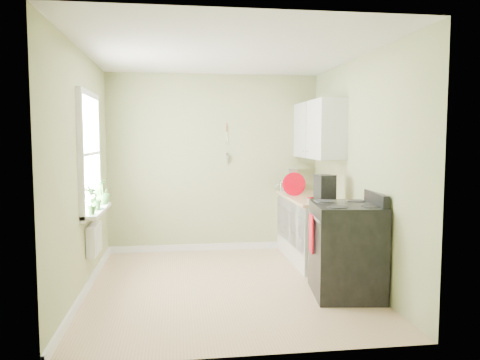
{
  "coord_description": "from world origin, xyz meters",
  "views": [
    {
      "loc": [
        -0.57,
        -5.34,
        1.73
      ],
      "look_at": [
        0.23,
        0.55,
        1.2
      ],
      "focal_mm": 35.0,
      "sensor_mm": 36.0,
      "label": 1
    }
  ],
  "objects": [
    {
      "name": "plant_c",
      "position": [
        -1.5,
        0.7,
        1.06
      ],
      "size": [
        0.22,
        0.22,
        0.32
      ],
      "primitive_type": "imported",
      "rotation": [
        0.0,
        0.0,
        4.47
      ],
      "color": "#376829",
      "rests_on": "window_sill"
    },
    {
      "name": "base_cabinets",
      "position": [
        1.3,
        1.0,
        0.43
      ],
      "size": [
        0.6,
        1.6,
        0.87
      ],
      "primitive_type": "cube",
      "color": "white",
      "rests_on": "floor"
    },
    {
      "name": "countertop",
      "position": [
        1.29,
        1.0,
        0.89
      ],
      "size": [
        0.64,
        1.6,
        0.04
      ],
      "primitive_type": "cube",
      "color": "#DFB988",
      "rests_on": "base_cabinets"
    },
    {
      "name": "stove",
      "position": [
        1.28,
        -0.48,
        0.51
      ],
      "size": [
        0.83,
        0.91,
        1.14
      ],
      "color": "black",
      "rests_on": "floor"
    },
    {
      "name": "red_tray",
      "position": [
        1.09,
        1.12,
        1.08
      ],
      "size": [
        0.34,
        0.08,
        0.34
      ],
      "primitive_type": "cylinder",
      "rotation": [
        1.45,
        0.0,
        0.07
      ],
      "color": "#B50011",
      "rests_on": "countertop"
    },
    {
      "name": "kettle",
      "position": [
        1.05,
        1.72,
        1.0
      ],
      "size": [
        0.18,
        0.1,
        0.18
      ],
      "color": "silver",
      "rests_on": "countertop"
    },
    {
      "name": "floor",
      "position": [
        0.0,
        0.0,
        -0.01
      ],
      "size": [
        3.2,
        3.6,
        0.02
      ],
      "primitive_type": "cube",
      "color": "tan",
      "rests_on": "ground"
    },
    {
      "name": "upper_cabinets",
      "position": [
        1.43,
        1.1,
        1.85
      ],
      "size": [
        0.35,
        1.4,
        0.8
      ],
      "primitive_type": "cube",
      "color": "white",
      "rests_on": "wall_right"
    },
    {
      "name": "wall_left",
      "position": [
        -1.61,
        0.0,
        1.35
      ],
      "size": [
        0.02,
        3.6,
        2.7
      ],
      "primitive_type": "cube",
      "color": "tan",
      "rests_on": "floor"
    },
    {
      "name": "wall_back",
      "position": [
        0.0,
        1.81,
        1.35
      ],
      "size": [
        3.2,
        0.02,
        2.7
      ],
      "primitive_type": "cube",
      "color": "tan",
      "rests_on": "floor"
    },
    {
      "name": "plant_b",
      "position": [
        -1.5,
        0.21,
        1.04
      ],
      "size": [
        0.14,
        0.17,
        0.28
      ],
      "primitive_type": "imported",
      "rotation": [
        0.0,
        0.0,
        1.7
      ],
      "color": "#376829",
      "rests_on": "window_sill"
    },
    {
      "name": "ceiling",
      "position": [
        0.0,
        0.0,
        2.71
      ],
      "size": [
        3.2,
        3.6,
        0.02
      ],
      "primitive_type": "cube",
      "color": "white",
      "rests_on": "wall_back"
    },
    {
      "name": "wall_right",
      "position": [
        1.61,
        0.0,
        1.35
      ],
      "size": [
        0.02,
        3.6,
        2.7
      ],
      "primitive_type": "cube",
      "color": "tan",
      "rests_on": "floor"
    },
    {
      "name": "jar",
      "position": [
        1.09,
        0.3,
        0.95
      ],
      "size": [
        0.08,
        0.08,
        0.08
      ],
      "color": "#B1A692",
      "rests_on": "countertop"
    },
    {
      "name": "radiator",
      "position": [
        -1.54,
        0.25,
        0.55
      ],
      "size": [
        0.12,
        0.5,
        0.35
      ],
      "primitive_type": "cube",
      "color": "white",
      "rests_on": "wall_left"
    },
    {
      "name": "plant_a",
      "position": [
        -1.5,
        -0.12,
        1.06
      ],
      "size": [
        0.19,
        0.21,
        0.33
      ],
      "primitive_type": "imported",
      "rotation": [
        0.0,
        0.0,
        1.03
      ],
      "color": "#376829",
      "rests_on": "window_sill"
    },
    {
      "name": "window_sill",
      "position": [
        -1.51,
        0.3,
        0.88
      ],
      "size": [
        0.18,
        1.14,
        0.04
      ],
      "primitive_type": "cube",
      "color": "white",
      "rests_on": "wall_left"
    },
    {
      "name": "stand_mixer",
      "position": [
        1.22,
        1.74,
        1.07
      ],
      "size": [
        0.24,
        0.34,
        0.38
      ],
      "color": "#B2B2B7",
      "rests_on": "countertop"
    },
    {
      "name": "coffee_maker",
      "position": [
        1.27,
        0.3,
        1.08
      ],
      "size": [
        0.24,
        0.26,
        0.36
      ],
      "color": "black",
      "rests_on": "countertop"
    },
    {
      "name": "wall_utensils",
      "position": [
        0.2,
        1.78,
        1.56
      ],
      "size": [
        0.02,
        0.14,
        0.58
      ],
      "color": "#DFB988",
      "rests_on": "wall_back"
    },
    {
      "name": "window",
      "position": [
        -1.58,
        0.3,
        1.55
      ],
      "size": [
        0.06,
        1.14,
        1.44
      ],
      "color": "white",
      "rests_on": "wall_left"
    }
  ]
}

